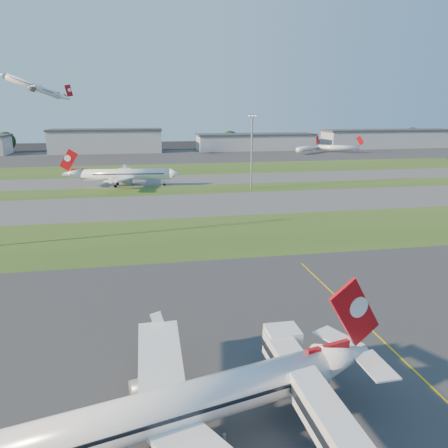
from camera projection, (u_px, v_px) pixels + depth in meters
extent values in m
plane|color=black|center=(352.00, 353.00, 51.01)|extent=(700.00, 700.00, 0.00)
cube|color=#333335|center=(352.00, 353.00, 51.01)|extent=(300.00, 70.00, 0.01)
cube|color=#30501A|center=(247.00, 233.00, 100.41)|extent=(300.00, 34.00, 0.01)
cube|color=#515154|center=(221.00, 203.00, 131.76)|extent=(300.00, 32.00, 0.01)
cube|color=#30501A|center=(209.00, 189.00, 155.51)|extent=(300.00, 18.00, 0.01)
cube|color=#515154|center=(201.00, 180.00, 176.41)|extent=(300.00, 26.00, 0.01)
cube|color=#30501A|center=(191.00, 169.00, 207.76)|extent=(300.00, 40.00, 0.01)
cube|color=#333335|center=(180.00, 156.00, 264.77)|extent=(400.00, 80.00, 0.01)
cube|color=gold|center=(391.00, 349.00, 51.91)|extent=(0.25, 60.00, 0.02)
cube|color=white|center=(323.00, 414.00, 34.93)|extent=(3.44, 24.08, 2.60)
cube|color=black|center=(323.00, 414.00, 34.93)|extent=(3.59, 24.08, 0.80)
cube|color=white|center=(282.00, 342.00, 45.82)|extent=(3.40, 3.00, 3.00)
cylinder|color=gray|center=(287.00, 372.00, 44.63)|extent=(0.70, 0.70, 3.20)
cube|color=black|center=(287.00, 383.00, 44.95)|extent=(2.20, 1.20, 0.70)
cylinder|color=white|center=(175.00, 408.00, 35.71)|extent=(28.63, 10.19, 3.62)
cube|color=#B30B10|center=(355.00, 312.00, 41.64)|extent=(6.09, 1.77, 7.21)
cube|color=white|center=(160.00, 362.00, 42.93)|extent=(4.41, 14.32, 1.47)
cylinder|color=slate|center=(152.00, 387.00, 40.78)|extent=(4.40, 3.06, 2.19)
cylinder|color=white|center=(126.00, 174.00, 159.76)|extent=(32.04, 7.52, 4.03)
cube|color=#B30B10|center=(69.00, 160.00, 156.90)|extent=(6.87, 1.13, 8.02)
cube|color=white|center=(127.00, 173.00, 167.99)|extent=(6.84, 16.39, 1.64)
cube|color=white|center=(120.00, 179.00, 151.64)|extent=(10.00, 16.56, 1.64)
cylinder|color=slate|center=(130.00, 176.00, 166.16)|extent=(4.69, 2.91, 2.44)
cylinder|color=slate|center=(126.00, 182.00, 154.31)|extent=(4.69, 2.91, 2.44)
cylinder|color=white|center=(33.00, 87.00, 240.70)|extent=(28.34, 10.26, 3.59)
cube|color=#B30B10|center=(67.00, 78.00, 246.67)|extent=(6.02, 1.79, 7.14)
cube|color=white|center=(36.00, 87.00, 234.57)|extent=(10.37, 14.50, 1.46)
cube|color=white|center=(35.00, 88.00, 247.84)|extent=(4.28, 14.16, 1.46)
cylinder|color=slate|center=(33.00, 89.00, 236.09)|extent=(4.37, 3.06, 2.17)
cylinder|color=slate|center=(32.00, 90.00, 245.71)|extent=(4.37, 3.06, 2.17)
cylinder|color=white|center=(308.00, 148.00, 278.48)|extent=(21.67, 19.53, 3.20)
cube|color=#B30B10|center=(318.00, 140.00, 287.14)|extent=(4.09, 3.63, 6.16)
cylinder|color=white|center=(339.00, 148.00, 284.46)|extent=(24.97, 13.73, 3.20)
cube|color=#B30B10|center=(360.00, 140.00, 280.21)|extent=(4.83, 2.43, 6.16)
cylinder|color=gray|center=(252.00, 154.00, 153.11)|extent=(0.60, 0.60, 25.00)
cube|color=gray|center=(252.00, 116.00, 149.81)|extent=(3.20, 0.50, 0.80)
cube|color=#FFF2CC|center=(252.00, 116.00, 149.81)|extent=(2.80, 0.70, 0.35)
cube|color=#A4A6AB|center=(106.00, 142.00, 283.41)|extent=(70.00, 22.00, 14.00)
cube|color=#383A3F|center=(106.00, 130.00, 281.47)|extent=(71.40, 23.00, 1.20)
cube|color=#A4A6AB|center=(255.00, 143.00, 301.85)|extent=(80.00, 22.00, 10.00)
cube|color=#383A3F|center=(256.00, 134.00, 300.42)|extent=(81.60, 23.00, 1.20)
cube|color=#A4A6AB|center=(388.00, 139.00, 319.53)|extent=(95.00, 22.00, 12.00)
cube|color=#383A3F|center=(388.00, 130.00, 317.84)|extent=(96.90, 23.00, 1.20)
cylinder|color=black|center=(7.00, 149.00, 287.23)|extent=(1.00, 1.00, 4.40)
sphere|color=black|center=(6.00, 141.00, 285.96)|extent=(12.10, 12.10, 12.10)
cylinder|color=black|center=(146.00, 148.00, 299.67)|extent=(1.00, 1.00, 3.60)
sphere|color=black|center=(145.00, 142.00, 298.64)|extent=(9.90, 9.90, 9.90)
cylinder|color=black|center=(230.00, 146.00, 313.20)|extent=(1.00, 1.00, 4.20)
sphere|color=black|center=(230.00, 139.00, 312.00)|extent=(11.55, 11.55, 11.55)
cylinder|color=black|center=(329.00, 145.00, 324.80)|extent=(1.00, 1.00, 3.80)
sphere|color=black|center=(330.00, 139.00, 323.71)|extent=(10.45, 10.45, 10.45)
cylinder|color=black|center=(411.00, 142.00, 341.05)|extent=(1.00, 1.00, 4.60)
sphere|color=black|center=(412.00, 136.00, 339.73)|extent=(12.65, 12.65, 12.65)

